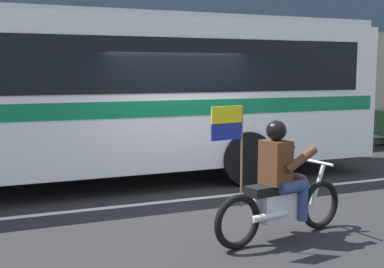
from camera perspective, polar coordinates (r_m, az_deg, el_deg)
The scene contains 6 objects.
ground_plane at distance 9.09m, azimuth -1.57°, elevation -6.62°, with size 60.00×60.00×0.00m, color black.
sidewalk_curb at distance 13.88m, azimuth -8.93°, elevation -1.54°, with size 28.00×3.80×0.15m, color gray.
lane_center_stripe at distance 8.54m, azimuth -0.15°, elevation -7.50°, with size 26.60×0.14×0.01m, color silver.
transit_bus at distance 9.50m, azimuth -17.29°, elevation 5.15°, with size 13.38×2.67×3.22m.
motorcycle_with_rider at distance 6.55m, azimuth 10.16°, elevation -6.24°, with size 2.17×0.75×1.78m.
fire_hydrant at distance 13.75m, azimuth 6.17°, elevation 0.29°, with size 0.22×0.30×0.75m.
Camera 1 is at (-3.07, -8.27, 2.19)m, focal length 46.35 mm.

